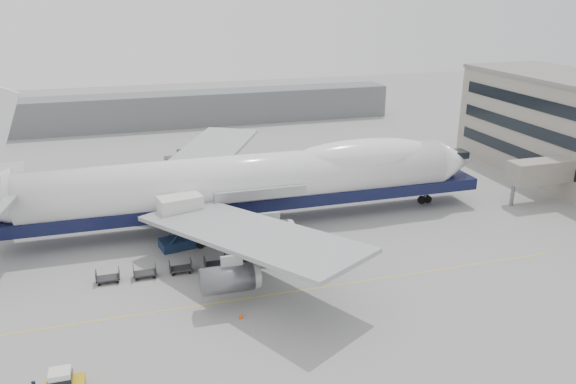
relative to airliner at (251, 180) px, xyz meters
name	(u,v)px	position (x,y,z in m)	size (l,w,h in m)	color
ground	(271,265)	(-0.64, -12.00, -5.62)	(260.00, 260.00, 0.00)	gray
apron_line	(287,292)	(-0.64, -18.00, -5.62)	(60.00, 0.15, 0.01)	gold
hangar	(141,111)	(-10.64, 58.00, -2.12)	(110.00, 8.00, 7.00)	slate
airliner	(251,180)	(0.00, 0.00, 0.00)	(67.00, 55.30, 19.98)	white
catering_truck	(181,219)	(-9.13, -4.58, -2.18)	(5.49, 4.26, 6.12)	#172745
baggage_tug	(64,383)	(-20.19, -27.25, -4.77)	(2.65, 1.51, 1.93)	#C19312
traffic_cone	(241,316)	(-5.89, -21.18, -5.36)	(0.37, 0.37, 0.55)	#EF4D0C
dolly_0	(108,277)	(-17.28, -10.92, -5.09)	(2.30, 1.35, 1.30)	#2D2D30
dolly_1	(145,273)	(-13.67, -10.92, -5.09)	(2.30, 1.35, 1.30)	#2D2D30
dolly_2	(181,268)	(-10.06, -10.92, -5.09)	(2.30, 1.35, 1.30)	#2D2D30
dolly_3	(215,263)	(-6.45, -10.92, -5.09)	(2.30, 1.35, 1.30)	#2D2D30
dolly_4	(249,259)	(-2.84, -10.92, -5.09)	(2.30, 1.35, 1.30)	#2D2D30
dolly_5	(281,255)	(0.77, -10.92, -5.09)	(2.30, 1.35, 1.30)	#2D2D30
dolly_6	(313,251)	(4.38, -10.92, -5.09)	(2.30, 1.35, 1.30)	#2D2D30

